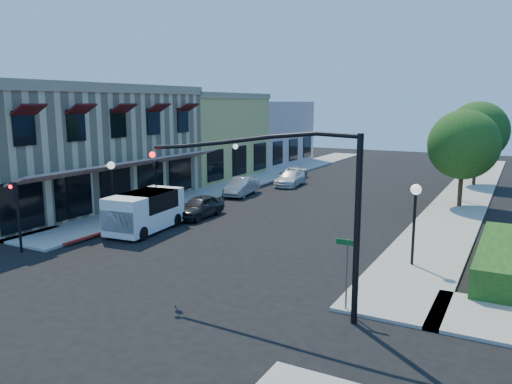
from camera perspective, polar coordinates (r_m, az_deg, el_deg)
The scene contains 22 objects.
ground at distance 19.22m, azimuth -14.26°, elevation -11.18°, with size 120.00×120.00×0.00m, color black.
sidewalk_left at distance 45.76m, azimuth 0.59°, elevation 1.59°, with size 3.50×50.00×0.12m, color gray.
sidewalk_right at distance 40.78m, azimuth 22.90°, elevation -0.28°, with size 3.50×50.00×0.12m, color gray.
curb_red_strip at distance 29.32m, azimuth -13.68°, elevation -3.72°, with size 0.25×10.00×0.06m, color maroon.
corner_brick_building at distance 36.84m, azimuth -20.79°, elevation 5.03°, with size 11.77×18.20×8.10m.
yellow_stucco_building at distance 48.04m, azimuth -7.16°, elevation 6.41°, with size 10.00×12.00×7.60m, color #CDB75C.
pink_stucco_building at distance 58.23m, azimuth -0.25°, elevation 6.84°, with size 10.00×12.00×7.00m, color beige.
hedge at distance 23.11m, azimuth 25.72°, elevation -8.23°, with size 1.40×8.00×1.10m, color #184313.
street_tree_a at distance 35.33m, azimuth 22.63°, elevation 5.02°, with size 4.56×4.56×6.48m.
street_tree_b at distance 45.24m, azimuth 24.00°, elevation 6.33°, with size 4.94×4.94×7.02m.
signal_mast_arm at distance 16.16m, azimuth 4.33°, elevation 0.14°, with size 8.01×0.39×6.00m.
secondary_signal at distance 25.35m, azimuth -25.77°, elevation -1.25°, with size 0.28×0.42×3.32m.
street_name_sign at distance 16.81m, azimuth 10.39°, elevation -8.00°, with size 0.80×0.06×2.50m.
lamppost_left_near at distance 29.89m, azimuth -16.19°, elevation 1.78°, with size 0.44×0.44×3.57m.
lamppost_left_far at distance 40.97m, azimuth -2.36°, elevation 4.35°, with size 0.44×0.44×3.57m.
lamppost_right_near at distance 21.79m, azimuth 17.73°, elevation -1.32°, with size 0.44×0.44×3.57m.
lamppost_right_far at distance 37.47m, azimuth 22.35°, elevation 3.05°, with size 0.44×0.44×3.57m.
white_van at distance 27.59m, azimuth -12.65°, elevation -1.93°, with size 2.53×4.96×2.12m.
parked_car_a at distance 30.52m, azimuth -6.47°, elevation -1.67°, with size 1.56×3.89×1.33m, color black.
parked_car_b at distance 37.53m, azimuth -1.65°, elevation 0.63°, with size 1.42×4.06×1.34m, color #9C9FA0.
parked_car_c at distance 41.98m, azimuth 3.94°, elevation 1.57°, with size 1.75×4.31×1.25m, color silver.
parked_car_d at distance 45.85m, azimuth 4.24°, elevation 2.18°, with size 1.76×3.83×1.06m, color #B8BCBE.
Camera 1 is at (12.31, -13.05, 6.90)m, focal length 35.00 mm.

